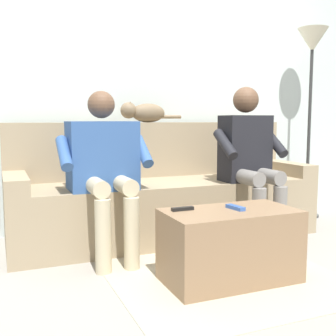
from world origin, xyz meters
The scene contains 11 objects.
ground_plane centered at (0.00, 0.60, 0.00)m, with size 8.00×8.00×0.00m, color gray.
back_wall centered at (0.00, -0.58, 1.31)m, with size 4.44×0.06×2.63m, color silver.
couch centered at (0.00, -0.13, 0.32)m, with size 2.39×0.73×0.91m.
coffee_table centered at (0.00, 0.90, 0.21)m, with size 0.76×0.41×0.42m.
person_left_seated centered at (-0.56, 0.24, 0.67)m, with size 0.52×0.50×1.18m.
person_right_seated centered at (0.56, 0.19, 0.65)m, with size 0.61×0.56×1.12m.
cat_on_backrest centered at (0.09, -0.37, 0.99)m, with size 0.53×0.14×0.17m.
remote_blue centered at (-0.04, 0.89, 0.43)m, with size 0.13×0.04×0.02m, color #3860B7.
remote_black centered at (0.26, 0.81, 0.43)m, with size 0.13×0.03×0.02m, color black.
floor_rug centered at (0.00, 0.78, 0.00)m, with size 1.32×1.37×0.01m, color #B7AD93.
floor_lamp centered at (-1.53, -0.23, 1.50)m, with size 0.28×0.28×1.77m.
Camera 1 is at (1.22, 2.93, 0.93)m, focal length 44.57 mm.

